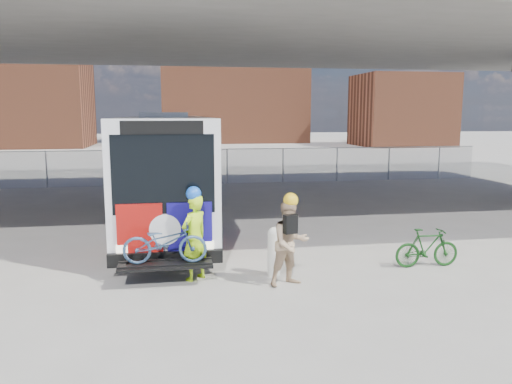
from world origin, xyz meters
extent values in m
plane|color=#9E9991|center=(0.00, 0.00, 0.00)|extent=(160.00, 160.00, 0.00)
cube|color=silver|center=(-2.00, 3.13, 1.95)|extent=(2.55, 12.00, 3.20)
cube|color=black|center=(-2.00, 3.63, 2.59)|extent=(2.61, 11.00, 1.28)
cube|color=black|center=(-2.00, -2.82, 2.33)|extent=(2.24, 0.12, 1.76)
cube|color=black|center=(-2.00, -2.82, 3.36)|extent=(1.78, 0.12, 0.30)
cube|color=black|center=(-2.00, -2.92, 0.45)|extent=(2.55, 0.20, 0.30)
cube|color=#9C0F0C|center=(-2.55, -2.89, 1.10)|extent=(1.00, 0.08, 1.20)
cube|color=navy|center=(-1.45, -2.89, 1.10)|extent=(1.00, 0.08, 1.20)
cylinder|color=silver|center=(-2.00, -2.91, 1.10)|extent=(0.70, 0.06, 0.70)
cube|color=gray|center=(-2.00, 3.13, 3.62)|extent=(1.28, 7.20, 0.14)
cube|color=black|center=(-2.00, -3.42, 0.45)|extent=(2.00, 0.70, 0.06)
cylinder|color=black|center=(-3.15, -1.27, 0.50)|extent=(0.30, 1.00, 1.00)
cylinder|color=black|center=(-0.85, -1.27, 0.50)|extent=(0.30, 1.00, 1.00)
cylinder|color=black|center=(-3.15, 7.33, 0.50)|extent=(0.30, 1.00, 1.00)
cylinder|color=black|center=(-0.85, 7.33, 0.50)|extent=(0.30, 1.00, 1.00)
cube|color=#9C0F0C|center=(-3.30, -0.67, 1.30)|extent=(0.06, 2.60, 1.70)
cube|color=navy|center=(-3.30, 0.93, 1.30)|extent=(0.06, 1.40, 1.70)
cube|color=#9C0F0C|center=(-0.70, -0.67, 1.30)|extent=(0.06, 2.60, 1.70)
cube|color=navy|center=(-0.70, 0.93, 1.30)|extent=(0.06, 1.40, 1.70)
imported|color=#38577C|center=(-2.00, -3.42, 0.95)|extent=(1.81, 0.70, 0.94)
cube|color=#605E59|center=(0.00, 4.00, 6.75)|extent=(40.00, 16.00, 1.50)
cylinder|color=gray|center=(-8.00, 12.00, 0.90)|extent=(0.06, 0.06, 1.80)
cylinder|color=gray|center=(-4.00, 12.00, 0.90)|extent=(0.06, 0.06, 1.80)
cylinder|color=gray|center=(0.00, 12.00, 0.90)|extent=(0.06, 0.06, 1.80)
cylinder|color=gray|center=(4.00, 12.00, 0.90)|extent=(0.06, 0.06, 1.80)
cylinder|color=gray|center=(8.00, 12.00, 0.90)|extent=(0.06, 0.06, 1.80)
cylinder|color=gray|center=(12.00, 12.00, 0.90)|extent=(0.06, 0.06, 1.80)
plane|color=gray|center=(0.00, 12.00, 0.90)|extent=(30.00, 0.00, 30.00)
cube|color=gray|center=(0.00, 12.00, 1.82)|extent=(30.00, 0.05, 0.04)
cube|color=brown|center=(-18.00, 45.00, 5.00)|extent=(14.00, 10.00, 10.00)
cube|color=brown|center=(6.00, 52.00, 6.00)|extent=(18.00, 12.00, 12.00)
cube|color=brown|center=(24.00, 40.00, 4.00)|extent=(10.00, 8.00, 8.00)
cylinder|color=brown|center=(14.00, 55.00, 12.50)|extent=(2.20, 2.20, 25.00)
cylinder|color=silver|center=(0.43, -3.17, 0.49)|extent=(0.29, 0.29, 0.98)
sphere|color=silver|center=(0.43, -3.17, 0.98)|extent=(0.29, 0.29, 0.29)
imported|color=#C2FF1A|center=(-1.36, -3.17, 0.96)|extent=(0.83, 0.81, 1.92)
sphere|color=blue|center=(-1.36, -3.17, 1.94)|extent=(0.33, 0.33, 0.33)
imported|color=tan|center=(0.64, -3.87, 0.92)|extent=(1.06, 0.93, 1.84)
sphere|color=yellow|center=(0.64, -3.87, 1.86)|extent=(0.32, 0.32, 0.32)
cube|color=black|center=(0.59, -4.06, 1.39)|extent=(0.32, 0.24, 0.40)
imported|color=#154115|center=(4.18, -3.17, 0.48)|extent=(1.59, 0.48, 0.95)
camera|label=1|loc=(-1.77, -13.94, 3.66)|focal=35.00mm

